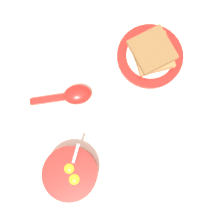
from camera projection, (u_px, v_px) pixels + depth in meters
ground_plane at (90, 99)px, 0.73m from camera, size 3.00×3.00×0.00m
egg_bowl at (71, 173)px, 0.68m from camera, size 0.15×0.14×0.08m
toast_plate at (150, 56)px, 0.74m from camera, size 0.19×0.19×0.02m
toast_sandwich at (152, 52)px, 0.71m from camera, size 0.15×0.15×0.05m
soup_spoon at (73, 95)px, 0.72m from camera, size 0.13×0.16×0.03m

